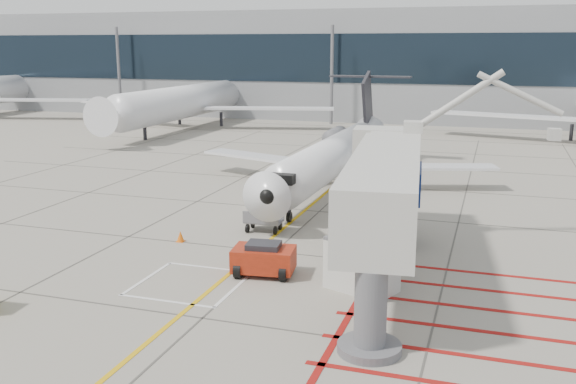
% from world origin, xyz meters
% --- Properties ---
extents(ground_plane, '(260.00, 260.00, 0.00)m').
position_xyz_m(ground_plane, '(0.00, 0.00, 0.00)').
color(ground_plane, gray).
rests_on(ground_plane, ground).
extents(regional_jet, '(22.70, 28.41, 7.35)m').
position_xyz_m(regional_jet, '(-0.89, 15.84, 3.67)').
color(regional_jet, white).
rests_on(regional_jet, ground_plane).
extents(jet_bridge, '(10.43, 18.78, 7.18)m').
position_xyz_m(jet_bridge, '(5.56, 1.41, 3.59)').
color(jet_bridge, beige).
rests_on(jet_bridge, ground_plane).
extents(pushback_tug, '(2.79, 1.95, 1.52)m').
position_xyz_m(pushback_tug, '(0.56, 0.94, 0.76)').
color(pushback_tug, '#A3250F').
rests_on(pushback_tug, ground_plane).
extents(baggage_cart, '(2.00, 1.32, 1.23)m').
position_xyz_m(baggage_cart, '(-1.71, 7.13, 0.61)').
color(baggage_cart, slate).
rests_on(baggage_cart, ground_plane).
extents(ground_power_unit, '(3.09, 2.46, 2.14)m').
position_xyz_m(ground_power_unit, '(4.89, 0.55, 1.07)').
color(ground_power_unit, silver).
rests_on(ground_power_unit, ground_plane).
extents(cone_nose, '(0.39, 0.39, 0.54)m').
position_xyz_m(cone_nose, '(-5.05, 4.09, 0.27)').
color(cone_nose, '#E8600C').
rests_on(cone_nose, ground_plane).
extents(cone_side, '(0.37, 0.37, 0.52)m').
position_xyz_m(cone_side, '(3.21, 5.06, 0.26)').
color(cone_side, '#FF4A0D').
rests_on(cone_side, ground_plane).
extents(terminal_building, '(180.00, 28.00, 14.00)m').
position_xyz_m(terminal_building, '(10.00, 70.00, 7.00)').
color(terminal_building, gray).
rests_on(terminal_building, ground_plane).
extents(terminal_glass_band, '(180.00, 0.10, 6.00)m').
position_xyz_m(terminal_glass_band, '(10.00, 55.95, 8.00)').
color(terminal_glass_band, black).
rests_on(terminal_glass_band, ground_plane).
extents(bg_aircraft_b, '(33.73, 37.48, 11.24)m').
position_xyz_m(bg_aircraft_b, '(-25.00, 46.00, 5.62)').
color(bg_aircraft_b, silver).
rests_on(bg_aircraft_b, ground_plane).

